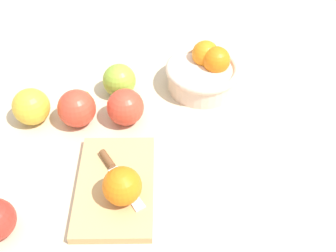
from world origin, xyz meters
name	(u,v)px	position (x,y,z in m)	size (l,w,h in m)	color
ground_plane	(127,136)	(0.00, 0.00, 0.00)	(2.40, 2.40, 0.00)	beige
bowl	(204,71)	(-0.18, 0.16, 0.04)	(0.18, 0.18, 0.10)	beige
cutting_board	(117,186)	(0.14, 0.00, 0.01)	(0.23, 0.14, 0.02)	tan
orange_on_board	(122,186)	(0.17, 0.02, 0.05)	(0.07, 0.07, 0.07)	orange
knife	(115,171)	(0.11, 0.00, 0.02)	(0.13, 0.11, 0.01)	silver
apple_front_left	(119,80)	(-0.14, -0.04, 0.04)	(0.08, 0.08, 0.08)	#8EB738
apple_front_left_2	(77,108)	(-0.03, -0.11, 0.04)	(0.08, 0.08, 0.08)	#D6422D
apple_front_left_3	(31,107)	(-0.03, -0.21, 0.04)	(0.08, 0.08, 0.08)	gold
apple_mid_left	(125,107)	(-0.05, -0.01, 0.04)	(0.08, 0.08, 0.08)	#D6422D
citrus_peel	(78,95)	(-0.12, -0.13, 0.00)	(0.05, 0.04, 0.01)	orange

